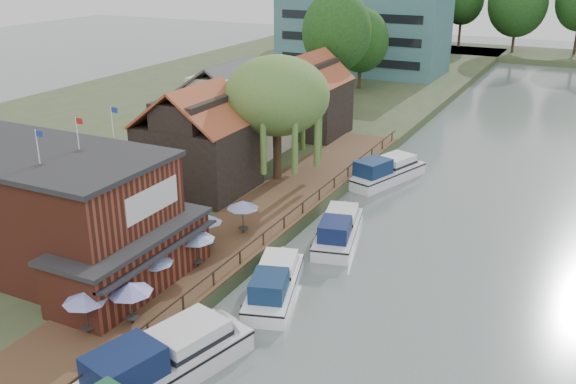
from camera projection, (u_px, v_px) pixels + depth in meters
The scene contains 26 objects.
ground at pixel (288, 333), 34.41m from camera, with size 260.00×260.00×0.00m, color slate.
land_bank at pixel (194, 117), 76.01m from camera, with size 50.00×140.00×1.00m, color #384728.
quay_deck at pixel (250, 222), 45.73m from camera, with size 6.00×50.00×0.10m, color #47301E.
quay_rail at pixel (287, 220), 44.86m from camera, with size 0.20×49.00×1.00m, color black, non-canonical shape.
pub at pixel (68, 215), 37.77m from camera, with size 20.00×11.00×7.30m, color maroon, non-canonical shape.
hotel_block at pixel (363, 31), 99.51m from camera, with size 25.40×12.40×12.30m, color #38666B, non-canonical shape.
cottage_a at pixel (197, 139), 50.50m from camera, with size 8.60×7.60×8.50m, color black, non-canonical shape.
cottage_b at pixel (231, 108), 60.10m from camera, with size 9.60×8.60×8.50m, color beige, non-canonical shape.
cottage_c at pixel (310, 94), 65.95m from camera, with size 7.60×7.60×8.50m, color black, non-canonical shape.
willow at pixel (277, 119), 52.45m from camera, with size 8.60×8.60×10.43m, color #476B2D, non-canonical shape.
umbrella_0 at pixel (86, 313), 32.04m from camera, with size 2.21×2.21×2.38m, color navy, non-canonical shape.
umbrella_1 at pixel (131, 303), 32.91m from camera, with size 2.37×2.37×2.38m, color #1B1B97, non-canonical shape.
umbrella_2 at pixel (155, 273), 35.94m from camera, with size 2.15×2.15×2.38m, color navy, non-canonical shape.
umbrella_3 at pixel (197, 249), 38.81m from camera, with size 2.32×2.32×2.38m, color #1A4B94, non-canonical shape.
umbrella_4 at pixel (208, 232), 41.21m from camera, with size 1.96×1.96×2.38m, color #1A3C94, non-canonical shape.
umbrella_5 at pixel (243, 217), 43.45m from camera, with size 2.20×2.20×2.38m, color navy, non-canonical shape.
cruiser_0 at pixel (162, 357), 30.25m from camera, with size 3.46×10.68×2.62m, color silver, non-canonical shape.
cruiser_1 at pixel (274, 279), 37.83m from camera, with size 2.87×8.89×2.11m, color white, non-canonical shape.
cruiser_2 at pixel (339, 226), 44.97m from camera, with size 2.93×9.07×2.17m, color silver, non-canonical shape.
cruiser_3 at pixel (386, 168), 56.39m from camera, with size 3.17×9.80×2.37m, color white, non-canonical shape.
bank_tree_0 at pixel (336, 56), 71.64m from camera, with size 7.70×7.70×14.12m, color #143811, non-canonical shape.
bank_tree_1 at pixel (339, 45), 81.81m from camera, with size 6.81×6.81×13.39m, color #143811, non-canonical shape.
bank_tree_2 at pixel (360, 49), 87.30m from camera, with size 7.56×7.56×10.94m, color #143811, non-canonical shape.
bank_tree_3 at pixel (426, 29), 102.29m from camera, with size 7.02×7.02×12.29m, color #143811, non-canonical shape.
bank_tree_4 at pixel (414, 27), 113.54m from camera, with size 6.60×6.60×10.39m, color #143811, non-canonical shape.
bank_tree_5 at pixel (428, 14), 117.76m from camera, with size 7.92×7.92×13.68m, color #143811, non-canonical shape.
Camera 1 is at (13.18, -26.31, 19.39)m, focal length 40.00 mm.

